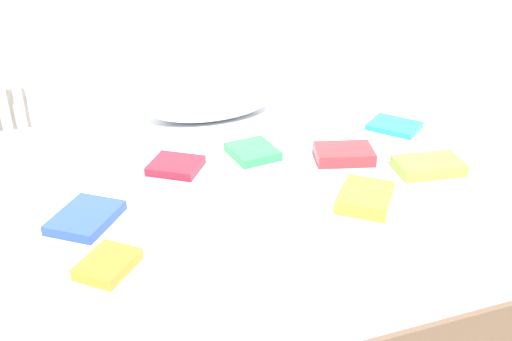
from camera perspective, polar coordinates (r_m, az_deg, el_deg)
ground_plane at (r=2.55m, az=0.38°, el=-10.09°), size 8.00×8.00×0.00m
bed at (r=2.41m, az=0.40°, el=-5.44°), size 2.00×1.50×0.50m
pillow at (r=2.74m, az=-4.38°, el=6.44°), size 0.57×0.27×0.15m
textbook_red at (r=2.38m, az=8.35°, el=1.55°), size 0.26×0.21×0.05m
textbook_blue at (r=2.04m, az=-15.89°, el=-4.32°), size 0.28×0.29×0.03m
textbook_white at (r=1.82m, az=-2.13°, el=-7.30°), size 0.23×0.24×0.04m
textbook_maroon at (r=2.31m, az=-7.63°, el=0.46°), size 0.25×0.24×0.03m
textbook_green at (r=2.40m, az=-0.32°, el=1.81°), size 0.19×0.21×0.04m
textbook_lime at (r=2.36m, az=16.07°, el=0.41°), size 0.27×0.18×0.05m
textbook_yellow at (r=2.09m, az=10.38°, el=-2.55°), size 0.26×0.27×0.05m
textbook_teal at (r=2.71m, az=13.02°, el=4.15°), size 0.26×0.27×0.02m
textbook_orange at (r=1.80m, az=-13.91°, el=-8.64°), size 0.21×0.22×0.04m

